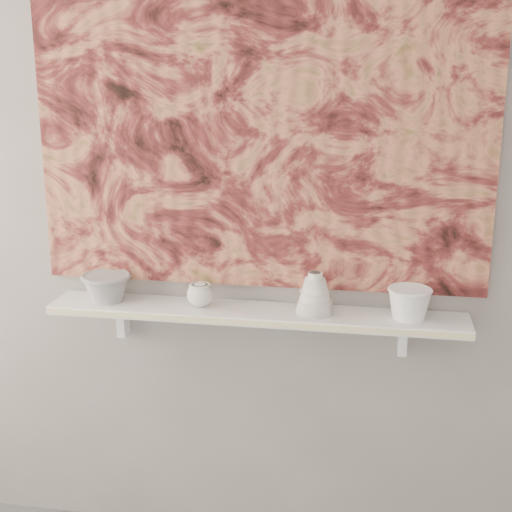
% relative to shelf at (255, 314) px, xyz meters
% --- Properties ---
extents(wall_back, '(3.60, 0.00, 3.60)m').
position_rel_shelf_xyz_m(wall_back, '(0.00, 0.09, 0.44)').
color(wall_back, gray).
rests_on(wall_back, floor).
extents(shelf, '(1.40, 0.18, 0.03)m').
position_rel_shelf_xyz_m(shelf, '(0.00, 0.00, 0.00)').
color(shelf, white).
rests_on(shelf, wall_back).
extents(shelf_stripe, '(1.40, 0.01, 0.02)m').
position_rel_shelf_xyz_m(shelf_stripe, '(0.00, -0.09, 0.00)').
color(shelf_stripe, beige).
rests_on(shelf_stripe, shelf).
extents(bracket_left, '(0.03, 0.06, 0.12)m').
position_rel_shelf_xyz_m(bracket_left, '(-0.49, 0.06, -0.07)').
color(bracket_left, white).
rests_on(bracket_left, wall_back).
extents(bracket_right, '(0.03, 0.06, 0.12)m').
position_rel_shelf_xyz_m(bracket_right, '(0.49, 0.06, -0.07)').
color(bracket_right, white).
rests_on(bracket_right, wall_back).
extents(painting, '(1.50, 0.02, 1.10)m').
position_rel_shelf_xyz_m(painting, '(0.00, 0.08, 0.62)').
color(painting, maroon).
rests_on(painting, wall_back).
extents(house_motif, '(0.09, 0.00, 0.08)m').
position_rel_shelf_xyz_m(house_motif, '(0.45, 0.07, 0.32)').
color(house_motif, black).
rests_on(house_motif, painting).
extents(bowl_grey, '(0.19, 0.19, 0.10)m').
position_rel_shelf_xyz_m(bowl_grey, '(-0.52, 0.00, 0.06)').
color(bowl_grey, gray).
rests_on(bowl_grey, shelf).
extents(cup_cream, '(0.12, 0.12, 0.08)m').
position_rel_shelf_xyz_m(cup_cream, '(-0.19, 0.00, 0.06)').
color(cup_cream, beige).
rests_on(cup_cream, shelf).
extents(bell_vessel, '(0.15, 0.15, 0.14)m').
position_rel_shelf_xyz_m(bell_vessel, '(0.20, 0.00, 0.08)').
color(bell_vessel, silver).
rests_on(bell_vessel, shelf).
extents(bowl_white, '(0.19, 0.19, 0.10)m').
position_rel_shelf_xyz_m(bowl_white, '(0.50, 0.00, 0.07)').
color(bowl_white, white).
rests_on(bowl_white, shelf).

